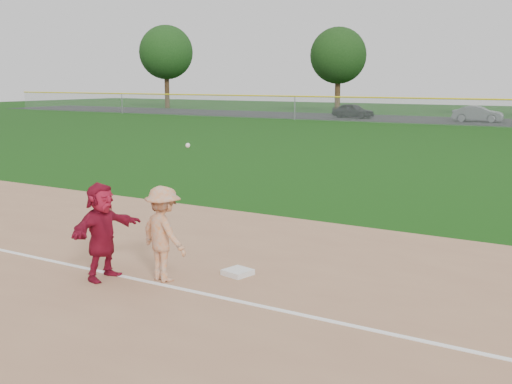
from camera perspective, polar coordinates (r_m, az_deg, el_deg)
The scene contains 9 objects.
ground at distance 11.32m, azimuth -4.05°, elevation -7.62°, with size 160.00×160.00×0.00m, color #113F0C.
foul_line at distance 10.70m, azimuth -6.58°, elevation -8.57°, with size 60.00×0.10×0.01m, color white.
first_base at distance 11.38m, azimuth -1.64°, elevation -7.14°, with size 0.43×0.43×0.10m, color silver.
base_runner at distance 11.29m, azimuth -13.54°, elevation -3.39°, with size 1.56×0.50×1.68m, color maroon.
car_left at distance 58.38m, azimuth 8.62°, elevation 7.16°, with size 1.54×3.82×1.30m, color black.
car_mid at distance 55.42m, azimuth 19.11°, elevation 6.58°, with size 1.37×3.93×1.29m, color #5B5E63.
first_base_play at distance 11.00m, azimuth -8.23°, elevation -3.69°, with size 1.17×0.85×2.37m.
tree_0 at distance 78.94m, azimuth -7.99°, elevation 12.19°, with size 6.40×6.40×9.81m.
tree_1 at distance 67.96m, azimuth 7.33°, elevation 11.93°, with size 5.80×5.80×8.75m.
Camera 1 is at (6.35, -8.72, 3.42)m, focal length 45.00 mm.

